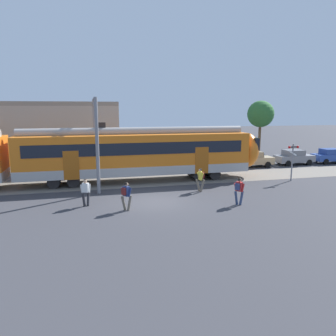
# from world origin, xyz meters

# --- Properties ---
(ground_plane) EXTENTS (160.00, 160.00, 0.00)m
(ground_plane) POSITION_xyz_m (0.00, 0.00, 0.00)
(ground_plane) COLOR #38383D
(pedestrian_white) EXTENTS (0.63, 0.60, 1.67)m
(pedestrian_white) POSITION_xyz_m (-4.14, 0.08, 0.99)
(pedestrian_white) COLOR #28282D
(pedestrian_white) RESTS_ON ground
(pedestrian_navy) EXTENTS (0.71, 0.51, 1.67)m
(pedestrian_navy) POSITION_xyz_m (-1.90, -1.38, 0.99)
(pedestrian_navy) COLOR #6B6051
(pedestrian_navy) RESTS_ON ground
(pedestrian_yellow) EXTENTS (0.62, 0.58, 1.67)m
(pedestrian_yellow) POSITION_xyz_m (3.69, 1.78, 0.99)
(pedestrian_yellow) COLOR #6B6051
(pedestrian_yellow) RESTS_ON ground
(pedestrian_red) EXTENTS (0.71, 0.50, 1.67)m
(pedestrian_red) POSITION_xyz_m (4.85, -1.88, 0.99)
(pedestrian_red) COLOR navy
(pedestrian_red) RESTS_ON ground
(parked_car_tan) EXTENTS (4.09, 1.93, 1.54)m
(parked_car_tan) POSITION_xyz_m (12.09, 10.00, 0.78)
(parked_car_tan) COLOR tan
(parked_car_tan) RESTS_ON ground
(parked_car_grey) EXTENTS (4.02, 1.80, 1.54)m
(parked_car_grey) POSITION_xyz_m (16.89, 10.13, 0.78)
(parked_car_grey) COLOR gray
(parked_car_grey) RESTS_ON ground
(parked_car_blue) EXTENTS (4.04, 1.84, 1.54)m
(parked_car_blue) POSITION_xyz_m (21.38, 10.07, 0.78)
(parked_car_blue) COLOR #284799
(parked_car_blue) RESTS_ON ground
(catenary_gantry) EXTENTS (0.24, 6.64, 6.53)m
(catenary_gantry) POSITION_xyz_m (-3.29, 6.14, 4.31)
(catenary_gantry) COLOR gray
(catenary_gantry) RESTS_ON ground
(crossing_signal) EXTENTS (0.96, 0.22, 3.00)m
(crossing_signal) POSITION_xyz_m (11.99, 3.33, 2.01)
(crossing_signal) COLOR gray
(crossing_signal) RESTS_ON ground
(background_building) EXTENTS (15.57, 5.00, 9.20)m
(background_building) POSITION_xyz_m (-8.75, 14.38, 3.21)
(background_building) COLOR gray
(background_building) RESTS_ON ground
(street_tree_right) EXTENTS (3.13, 3.13, 6.70)m
(street_tree_right) POSITION_xyz_m (16.13, 16.05, 5.09)
(street_tree_right) COLOR brown
(street_tree_right) RESTS_ON ground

